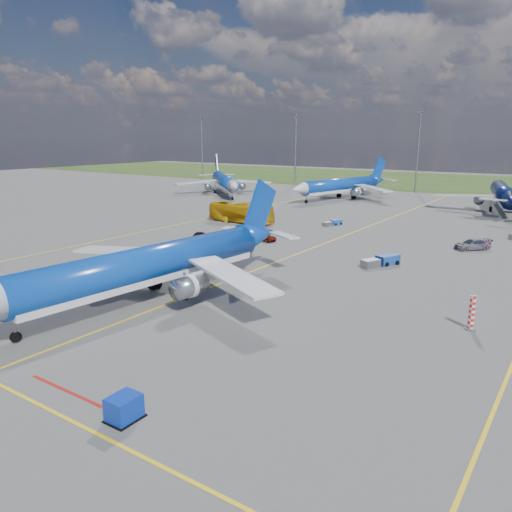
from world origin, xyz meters
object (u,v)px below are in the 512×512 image
Objects in this scene: main_airliner at (150,300)px; apron_bus at (241,213)px; bg_jet_nnw at (340,199)px; baggage_tug_w at (382,261)px; uld_container at (124,408)px; service_car_b at (264,237)px; warning_post at (472,313)px; baggage_tug_c at (333,223)px; service_car_a at (198,236)px; bg_jet_nw at (225,194)px; bg_jet_n at (502,210)px; service_car_c at (473,244)px.

main_airliner is 3.05× the size of apron_bus.
baggage_tug_w is (33.45, -59.44, 0.58)m from bg_jet_nnw.
uld_container is 51.20m from service_car_b.
bg_jet_nnw is at bearing 122.04° from warning_post.
apron_bus is at bearing -138.55° from baggage_tug_c.
apron_bus is 3.82× the size of service_car_a.
warning_post is 0.08× the size of bg_jet_nw.
bg_jet_nw is 11.23× the size of service_car_a.
service_car_a is 0.79× the size of baggage_tug_c.
bg_jet_n is 11.50× the size of service_car_a.
bg_jet_nw is 62.53m from service_car_a.
uld_container is at bearing -50.92° from service_car_c.
warning_post is 0.23× the size of apron_bus.
bg_jet_n is (38.15, 1.61, 0.00)m from bg_jet_nnw.
service_car_a is (-15.76, 25.66, 0.59)m from main_airliner.
apron_bus is at bearing -76.47° from bg_jet_nnw.
uld_container is 0.45× the size of service_car_b.
uld_container is at bearing 74.19° from bg_jet_n.
service_car_b is at bearing -166.61° from baggage_tug_w.
bg_jet_nw is 80.48m from service_car_c.
service_car_b is 0.78× the size of service_car_c.
bg_jet_nw reaches higher than uld_container.
bg_jet_n is 0.99× the size of main_airliner.
bg_jet_nw is at bearing 48.59° from service_car_b.
bg_jet_nnw is 0.97× the size of bg_jet_n.
warning_post is 1.64× the size of uld_container.
main_airliner is 29.98m from baggage_tug_w.
bg_jet_nnw is (-47.47, 75.84, -1.50)m from warning_post.
uld_container is (65.19, -93.74, 0.73)m from bg_jet_nw.
bg_jet_nnw reaches higher than service_car_b.
main_airliner reaches higher than baggage_tug_c.
baggage_tug_w is (-14.02, 16.41, -0.92)m from warning_post.
uld_container reaches higher than service_car_a.
bg_jet_n is at bearing -38.94° from apron_bus.
warning_post is 89.48m from bg_jet_nnw.
service_car_a is (-30.37, 41.82, -0.14)m from uld_container.
service_car_a is at bearing -109.76° from service_car_c.
service_car_c is at bearing -32.84° from bg_jet_nnw.
service_car_b is (44.24, -47.03, 0.56)m from bg_jet_nw.
baggage_tug_c is at bearing 99.45° from main_airliner.
apron_bus is 41.19m from service_car_c.
service_car_a reaches higher than service_car_b.
apron_bus is 3.00× the size of baggage_tug_c.
apron_bus reaches higher than service_car_a.
warning_post is 40.27m from service_car_b.
bg_jet_nnw is 43.64m from apron_bus.
warning_post is at bearing -24.62° from baggage_tug_w.
warning_post is at bearing -44.26° from bg_jet_nnw.
uld_container reaches higher than baggage_tug_c.
service_car_b is at bearing -81.29° from baggage_tug_c.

